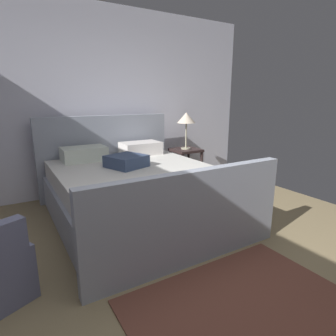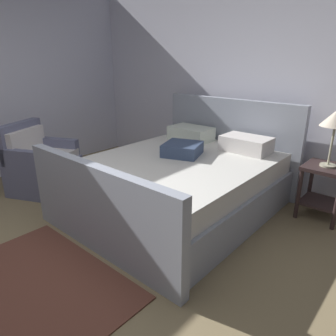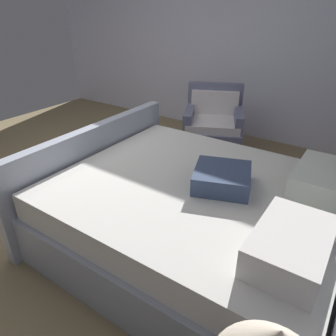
{
  "view_description": "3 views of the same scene",
  "coord_description": "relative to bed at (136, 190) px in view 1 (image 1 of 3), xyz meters",
  "views": [
    {
      "loc": [
        -1.22,
        -1.35,
        1.42
      ],
      "look_at": [
        0.31,
        1.26,
        0.66
      ],
      "focal_mm": 29.89,
      "sensor_mm": 36.0,
      "label": 1
    },
    {
      "loc": [
        2.13,
        -0.96,
        1.69
      ],
      "look_at": [
        0.32,
        1.1,
        0.7
      ],
      "focal_mm": 33.04,
      "sensor_mm": 36.0,
      "label": 2
    },
    {
      "loc": [
        1.85,
        2.51,
        1.82
      ],
      "look_at": [
        0.17,
        1.35,
        0.74
      ],
      "focal_mm": 33.28,
      "sensor_mm": 36.0,
      "label": 3
    }
  ],
  "objects": [
    {
      "name": "ground_plane",
      "position": [
        -0.06,
        -1.6,
        -0.36
      ],
      "size": [
        5.18,
        5.71,
        0.02
      ],
      "primitive_type": "cube",
      "color": "#857351"
    },
    {
      "name": "wall_back",
      "position": [
        -0.06,
        1.32,
        1.02
      ],
      "size": [
        5.3,
        0.12,
        2.74
      ],
      "primitive_type": "cube",
      "color": "silver",
      "rests_on": "ground"
    },
    {
      "name": "bed",
      "position": [
        0.0,
        0.0,
        0.0
      ],
      "size": [
        1.97,
        2.32,
        1.18
      ],
      "color": "#9BA2B1",
      "rests_on": "ground"
    },
    {
      "name": "nightstand_right",
      "position": [
        1.3,
        0.87,
        0.05
      ],
      "size": [
        0.44,
        0.44,
        0.6
      ],
      "color": "#312322",
      "rests_on": "ground"
    },
    {
      "name": "table_lamp_right",
      "position": [
        1.3,
        0.87,
        0.75
      ],
      "size": [
        0.3,
        0.3,
        0.6
      ],
      "color": "#B7B293",
      "rests_on": "nightstand_right"
    },
    {
      "name": "area_rug",
      "position": [
        0.0,
        -1.87,
        -0.34
      ],
      "size": [
        1.59,
        1.25,
        0.01
      ],
      "primitive_type": "cube",
      "rotation": [
        0.0,
        0.0,
        0.01
      ],
      "color": "brown",
      "rests_on": "ground"
    }
  ]
}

